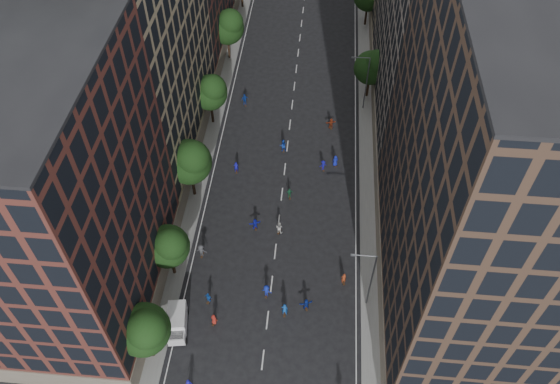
# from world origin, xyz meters

# --- Properties ---
(ground) EXTENTS (240.00, 240.00, 0.00)m
(ground) POSITION_xyz_m (0.00, 40.00, 0.00)
(ground) COLOR black
(ground) RESTS_ON ground
(sidewalk_left) EXTENTS (4.00, 105.00, 0.15)m
(sidewalk_left) POSITION_xyz_m (-12.00, 47.50, 0.07)
(sidewalk_left) COLOR slate
(sidewalk_left) RESTS_ON ground
(sidewalk_right) EXTENTS (4.00, 105.00, 0.15)m
(sidewalk_right) POSITION_xyz_m (12.00, 47.50, 0.07)
(sidewalk_right) COLOR slate
(sidewalk_right) RESTS_ON ground
(bldg_left_a) EXTENTS (14.00, 22.00, 30.00)m
(bldg_left_a) POSITION_xyz_m (-19.00, 11.00, 15.00)
(bldg_left_a) COLOR #51251F
(bldg_left_a) RESTS_ON ground
(bldg_left_b) EXTENTS (14.00, 26.00, 34.00)m
(bldg_left_b) POSITION_xyz_m (-19.00, 35.00, 17.00)
(bldg_left_b) COLOR #92805F
(bldg_left_b) RESTS_ON ground
(bldg_right_a) EXTENTS (14.00, 30.00, 36.00)m
(bldg_right_a) POSITION_xyz_m (19.00, 15.00, 18.00)
(bldg_right_a) COLOR #412E22
(bldg_right_a) RESTS_ON ground
(bldg_right_b) EXTENTS (14.00, 28.00, 33.00)m
(bldg_right_b) POSITION_xyz_m (19.00, 44.00, 16.50)
(bldg_right_b) COLOR #6E645B
(bldg_right_b) RESTS_ON ground
(tree_left_0) EXTENTS (5.20, 5.20, 8.83)m
(tree_left_0) POSITION_xyz_m (-11.01, 3.85, 5.96)
(tree_left_0) COLOR black
(tree_left_0) RESTS_ON ground
(tree_left_1) EXTENTS (4.80, 4.80, 8.21)m
(tree_left_1) POSITION_xyz_m (-11.02, 13.86, 5.55)
(tree_left_1) COLOR black
(tree_left_1) RESTS_ON ground
(tree_left_2) EXTENTS (5.60, 5.60, 9.45)m
(tree_left_2) POSITION_xyz_m (-10.99, 25.83, 6.36)
(tree_left_2) COLOR black
(tree_left_2) RESTS_ON ground
(tree_left_3) EXTENTS (5.00, 5.00, 8.58)m
(tree_left_3) POSITION_xyz_m (-11.02, 39.85, 5.82)
(tree_left_3) COLOR black
(tree_left_3) RESTS_ON ground
(tree_left_4) EXTENTS (5.40, 5.40, 9.08)m
(tree_left_4) POSITION_xyz_m (-11.00, 55.84, 6.10)
(tree_left_4) COLOR black
(tree_left_4) RESTS_ON ground
(tree_right_a) EXTENTS (5.00, 5.00, 8.39)m
(tree_right_a) POSITION_xyz_m (11.38, 47.85, 5.63)
(tree_right_a) COLOR black
(tree_right_a) RESTS_ON ground
(streetlamp_near) EXTENTS (2.64, 0.22, 9.06)m
(streetlamp_near) POSITION_xyz_m (10.37, 12.00, 5.17)
(streetlamp_near) COLOR #595B60
(streetlamp_near) RESTS_ON ground
(streetlamp_far) EXTENTS (2.64, 0.22, 9.06)m
(streetlamp_far) POSITION_xyz_m (10.37, 45.00, 5.17)
(streetlamp_far) COLOR #595B60
(streetlamp_far) RESTS_ON ground
(cargo_van) EXTENTS (2.61, 4.50, 2.27)m
(cargo_van) POSITION_xyz_m (-9.32, 7.27, 1.20)
(cargo_van) COLOR white
(cargo_van) RESTS_ON ground
(skater_1) EXTENTS (0.71, 0.48, 1.94)m
(skater_1) POSITION_xyz_m (1.78, 9.88, 0.97)
(skater_1) COLOR #1348A1
(skater_1) RESTS_ON ground
(skater_3) EXTENTS (1.24, 0.87, 1.75)m
(skater_3) POSITION_xyz_m (-0.39, 12.02, 0.87)
(skater_3) COLOR #1325A1
(skater_3) RESTS_ON ground
(skater_4) EXTENTS (0.96, 0.70, 1.52)m
(skater_4) POSITION_xyz_m (-6.63, 10.69, 0.76)
(skater_4) COLOR blue
(skater_4) RESTS_ON ground
(skater_5) EXTENTS (1.54, 0.94, 1.59)m
(skater_5) POSITION_xyz_m (4.04, 10.82, 0.79)
(skater_5) COLOR navy
(skater_5) RESTS_ON ground
(skater_6) EXTENTS (0.85, 0.70, 1.50)m
(skater_6) POSITION_xyz_m (-5.61, 8.16, 0.75)
(skater_6) COLOR #A9261C
(skater_6) RESTS_ON ground
(skater_7) EXTENTS (0.68, 0.56, 1.61)m
(skater_7) POSITION_xyz_m (8.05, 14.45, 0.81)
(skater_7) COLOR #A63C1B
(skater_7) RESTS_ON ground
(skater_8) EXTENTS (1.02, 0.92, 1.74)m
(skater_8) POSITION_xyz_m (0.21, 20.89, 0.87)
(skater_8) COLOR silver
(skater_8) RESTS_ON ground
(skater_9) EXTENTS (1.28, 0.81, 1.89)m
(skater_9) POSITION_xyz_m (-8.50, 16.66, 0.95)
(skater_9) COLOR #3E3E42
(skater_9) RESTS_ON ground
(skater_10) EXTENTS (0.99, 0.61, 1.57)m
(skater_10) POSITION_xyz_m (1.02, 26.56, 0.79)
(skater_10) COLOR #1A5936
(skater_10) RESTS_ON ground
(skater_11) EXTENTS (1.55, 0.98, 1.59)m
(skater_11) POSITION_xyz_m (-2.77, 21.21, 0.80)
(skater_11) COLOR #171FBE
(skater_11) RESTS_ON ground
(skater_12) EXTENTS (0.96, 0.79, 1.67)m
(skater_12) POSITION_xyz_m (6.70, 32.83, 0.84)
(skater_12) COLOR #1420A8
(skater_12) RESTS_ON ground
(skater_13) EXTENTS (0.67, 0.50, 1.69)m
(skater_13) POSITION_xyz_m (-6.41, 30.46, 0.85)
(skater_13) COLOR #1615AC
(skater_13) RESTS_ON ground
(skater_14) EXTENTS (1.10, 0.96, 1.91)m
(skater_14) POSITION_xyz_m (-0.55, 35.02, 0.96)
(skater_14) COLOR #163EB8
(skater_14) RESTS_ON ground
(skater_15) EXTENTS (1.14, 0.92, 1.53)m
(skater_15) POSITION_xyz_m (5.09, 31.89, 0.77)
(skater_15) COLOR #14139B
(skater_15) RESTS_ON ground
(skater_16) EXTENTS (1.23, 0.89, 1.94)m
(skater_16) POSITION_xyz_m (-7.08, 44.32, 0.97)
(skater_16) COLOR navy
(skater_16) RESTS_ON ground
(skater_17) EXTENTS (1.60, 0.95, 1.64)m
(skater_17) POSITION_xyz_m (5.92, 40.32, 0.82)
(skater_17) COLOR maroon
(skater_17) RESTS_ON ground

